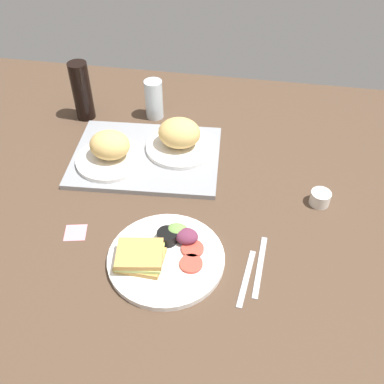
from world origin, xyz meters
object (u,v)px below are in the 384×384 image
object	(u,v)px
bread_plate_near	(110,150)
knife	(260,266)
fork	(246,278)
serving_tray	(146,157)
espresso_cup	(320,198)
drinking_glass	(154,99)
soda_bottle	(82,91)
sticky_note	(75,233)
plate_with_salad	(164,255)
bread_plate_far	(180,138)

from	to	relation	value
bread_plate_near	knife	size ratio (longest dim) A/B	1.08
fork	knife	xyz separation A→B (cm)	(3.00, 4.00, 0.00)
serving_tray	espresso_cup	size ratio (longest dim) A/B	8.04
knife	drinking_glass	bearing A→B (deg)	37.97
drinking_glass	serving_tray	bearing A→B (deg)	-83.43
drinking_glass	knife	xyz separation A→B (cm)	(40.14, -59.55, -6.58)
soda_bottle	sticky_note	size ratio (longest dim) A/B	3.62
espresso_cup	knife	xyz separation A→B (cm)	(-15.03, -24.93, -1.75)
soda_bottle	fork	xyz separation A→B (cm)	(60.75, -59.28, -9.89)
plate_with_salad	sticky_note	distance (cm)	25.28
bread_plate_far	espresso_cup	xyz separation A→B (cm)	(42.69, -16.14, -3.73)
espresso_cup	knife	world-z (taller)	espresso_cup
drinking_glass	bread_plate_near	bearing A→B (deg)	-104.39
bread_plate_near	drinking_glass	world-z (taller)	drinking_glass
serving_tray	sticky_note	distance (cm)	34.86
plate_with_salad	espresso_cup	distance (cm)	46.90
knife	espresso_cup	bearing A→B (deg)	-27.10
serving_tray	knife	world-z (taller)	serving_tray
bread_plate_far	espresso_cup	world-z (taller)	bread_plate_far
bread_plate_far	sticky_note	size ratio (longest dim) A/B	3.91
serving_tray	espresso_cup	bearing A→B (deg)	-11.98
plate_with_salad	espresso_cup	world-z (taller)	plate_with_salad
serving_tray	knife	xyz separation A→B (cm)	(37.44, -36.06, -0.55)
espresso_cup	plate_with_salad	bearing A→B (deg)	-145.57
bread_plate_far	bread_plate_near	bearing A→B (deg)	-154.47
serving_tray	plate_with_salad	distance (cm)	40.10
serving_tray	knife	distance (cm)	51.98
serving_tray	knife	bearing A→B (deg)	-43.93
bread_plate_far	drinking_glass	world-z (taller)	drinking_glass
drinking_glass	espresso_cup	world-z (taller)	drinking_glass
bread_plate_near	serving_tray	bearing A→B (deg)	23.89
plate_with_salad	sticky_note	size ratio (longest dim) A/B	5.17
espresso_cup	sticky_note	xyz separation A→B (cm)	(-63.49, -21.93, -1.94)
drinking_glass	soda_bottle	xyz separation A→B (cm)	(-23.61, -4.27, 3.32)
bread_plate_far	sticky_note	xyz separation A→B (cm)	(-20.80, -38.07, -5.67)
serving_tray	drinking_glass	world-z (taller)	drinking_glass
plate_with_salad	fork	size ratio (longest dim) A/B	1.70
soda_bottle	espresso_cup	distance (cm)	84.81
drinking_glass	sticky_note	world-z (taller)	drinking_glass
bread_plate_near	soda_bottle	xyz separation A→B (cm)	(-16.46, 23.58, 4.72)
fork	espresso_cup	bearing A→B (deg)	-24.97
fork	knife	size ratio (longest dim) A/B	0.89
drinking_glass	espresso_cup	distance (cm)	65.31
sticky_note	soda_bottle	bearing A→B (deg)	106.30
bread_plate_far	knife	world-z (taller)	bread_plate_far
bread_plate_far	fork	xyz separation A→B (cm)	(24.67, -45.07, -5.48)
knife	sticky_note	size ratio (longest dim) A/B	3.39
bread_plate_far	fork	size ratio (longest dim) A/B	1.29
serving_tray	bread_plate_far	distance (cm)	12.04
bread_plate_near	soda_bottle	bearing A→B (deg)	124.92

